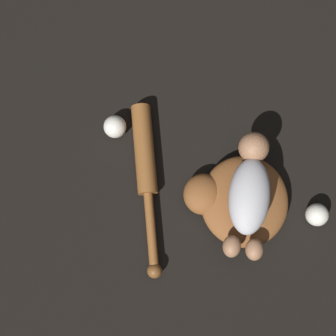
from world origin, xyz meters
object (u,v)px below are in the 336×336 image
object	(u,v)px
baseball_glove	(237,200)
baseball	(115,127)
baseball_bat	(146,167)
baseball_spare	(317,215)
baby_figure	(250,190)

from	to	relation	value
baseball_glove	baseball	xyz separation A→B (m)	(0.02, 0.44, -0.01)
baseball_glove	baseball_bat	xyz separation A→B (m)	(-0.05, 0.29, -0.01)
baseball	baseball_spare	world-z (taller)	baseball
baseball_glove	baseball_spare	world-z (taller)	baseball_glove
baseball_spare	baseball_glove	bearing A→B (deg)	109.12
baby_figure	baseball_spare	distance (m)	0.24
baseball_bat	baseball	xyz separation A→B (m)	(0.06, 0.15, 0.00)
baby_figure	baseball	xyz separation A→B (m)	(-0.01, 0.46, -0.09)
baseball_bat	baseball_glove	bearing A→B (deg)	-80.55
baseball_glove	baseball_bat	world-z (taller)	baseball_glove
baby_figure	baseball_spare	world-z (taller)	baby_figure
baseball_bat	baseball_spare	size ratio (longest dim) A/B	6.67
baseball_glove	baseball_bat	bearing A→B (deg)	99.45
baby_figure	baseball_glove	bearing A→B (deg)	148.36
baseball_bat	baseball_spare	xyz separation A→B (m)	(0.13, -0.53, 0.00)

